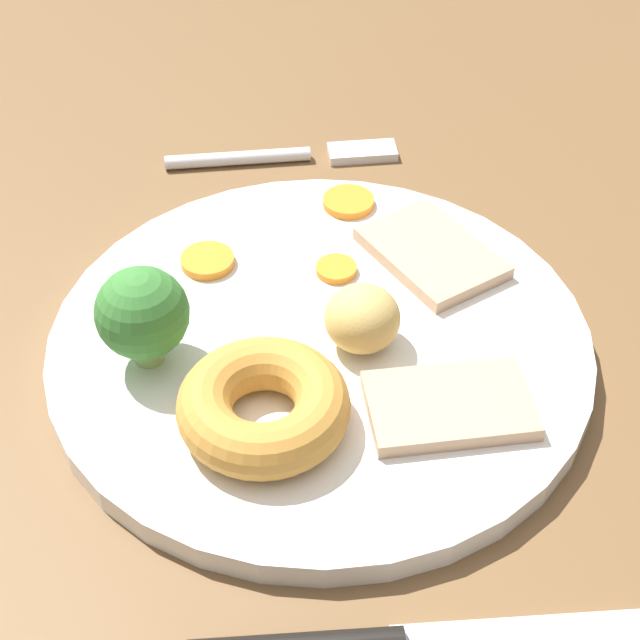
{
  "coord_description": "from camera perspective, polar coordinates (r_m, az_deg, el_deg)",
  "views": [
    {
      "loc": [
        37.4,
        -9.42,
        39.17
      ],
      "look_at": [
        2.34,
        -1.92,
        6.0
      ],
      "focal_mm": 54.2,
      "sensor_mm": 36.0,
      "label": 1
    }
  ],
  "objects": [
    {
      "name": "broccoli_floret",
      "position": [
        0.47,
        -10.45,
        0.34
      ],
      "size": [
        4.58,
        4.58,
        5.38
      ],
      "color": "#8CB766",
      "rests_on": "dinner_plate"
    },
    {
      "name": "carrot_coin_back",
      "position": [
        0.53,
        0.76,
        3.0
      ],
      "size": [
        2.26,
        2.26,
        0.43
      ],
      "primitive_type": "cylinder",
      "color": "orange",
      "rests_on": "dinner_plate"
    },
    {
      "name": "fork",
      "position": [
        0.64,
        -1.8,
        9.68
      ],
      "size": [
        2.86,
        15.32,
        0.9
      ],
      "rotation": [
        0.0,
        0.0,
        1.48
      ],
      "color": "silver",
      "rests_on": "dining_table"
    },
    {
      "name": "roast_potato_left",
      "position": [
        0.48,
        2.31,
        0.06
      ],
      "size": [
        5.21,
        5.21,
        3.41
      ],
      "primitive_type": "ellipsoid",
      "rotation": [
        0.0,
        0.0,
        2.6
      ],
      "color": "#D8B260",
      "rests_on": "dinner_plate"
    },
    {
      "name": "dining_table",
      "position": [
        0.54,
        1.48,
        -1.34
      ],
      "size": [
        120.0,
        84.0,
        3.6
      ],
      "primitive_type": "cube",
      "color": "brown",
      "rests_on": "ground"
    },
    {
      "name": "meat_slice_under",
      "position": [
        0.46,
        7.66,
        -5.02
      ],
      "size": [
        5.39,
        8.05,
        0.8
      ],
      "primitive_type": "cube",
      "rotation": [
        0.0,
        0.0,
        1.5
      ],
      "color": "tan",
      "rests_on": "dinner_plate"
    },
    {
      "name": "dinner_plate",
      "position": [
        0.5,
        0.0,
        -1.43
      ],
      "size": [
        27.87,
        27.87,
        1.4
      ],
      "primitive_type": "cylinder",
      "color": "white",
      "rests_on": "dining_table"
    },
    {
      "name": "yorkshire_pudding",
      "position": [
        0.44,
        -3.36,
        -5.08
      ],
      "size": [
        8.04,
        8.04,
        2.59
      ],
      "primitive_type": "torus",
      "color": "#C68938",
      "rests_on": "dinner_plate"
    },
    {
      "name": "meat_slice_main",
      "position": [
        0.54,
        6.6,
        3.95
      ],
      "size": [
        9.11,
        7.75,
        0.8
      ],
      "primitive_type": "cube",
      "rotation": [
        0.0,
        0.0,
        0.37
      ],
      "color": "tan",
      "rests_on": "dinner_plate"
    },
    {
      "name": "carrot_coin_side",
      "position": [
        0.58,
        1.68,
        6.99
      ],
      "size": [
        3.06,
        3.06,
        0.49
      ],
      "primitive_type": "cylinder",
      "color": "orange",
      "rests_on": "dinner_plate"
    },
    {
      "name": "carrot_coin_front",
      "position": [
        0.54,
        -6.66,
        3.5
      ],
      "size": [
        2.98,
        2.98,
        0.51
      ],
      "primitive_type": "cylinder",
      "color": "orange",
      "rests_on": "dinner_plate"
    }
  ]
}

